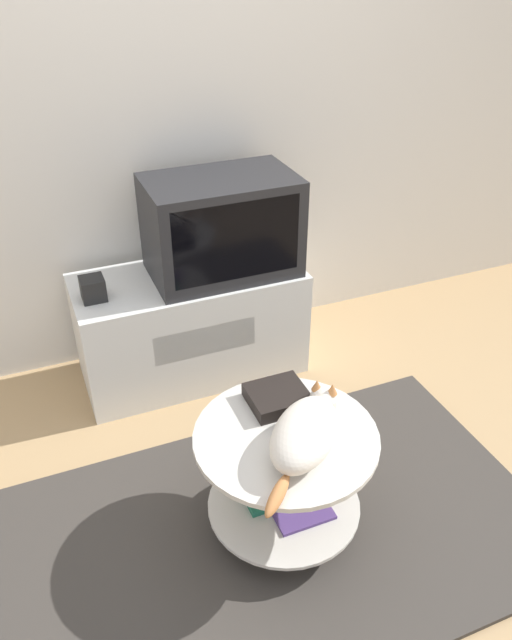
# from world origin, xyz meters

# --- Properties ---
(ground_plane) EXTENTS (12.00, 12.00, 0.00)m
(ground_plane) POSITION_xyz_m (0.00, 0.00, 0.00)
(ground_plane) COLOR tan
(wall_back) EXTENTS (8.00, 0.05, 2.60)m
(wall_back) POSITION_xyz_m (0.00, 1.38, 1.30)
(wall_back) COLOR silver
(wall_back) RESTS_ON ground_plane
(rug) EXTENTS (1.97, 1.16, 0.02)m
(rug) POSITION_xyz_m (0.00, 0.00, 0.01)
(rug) COLOR #3D3833
(rug) RESTS_ON ground_plane
(tv_stand) EXTENTS (1.04, 0.47, 0.52)m
(tv_stand) POSITION_xyz_m (0.02, 1.06, 0.26)
(tv_stand) COLOR silver
(tv_stand) RESTS_ON ground_plane
(tv) EXTENTS (0.65, 0.40, 0.44)m
(tv) POSITION_xyz_m (0.19, 1.05, 0.75)
(tv) COLOR #232326
(tv) RESTS_ON tv_stand
(speaker) EXTENTS (0.10, 0.10, 0.10)m
(speaker) POSITION_xyz_m (-0.40, 1.02, 0.57)
(speaker) COLOR black
(speaker) RESTS_ON tv_stand
(coffee_table) EXTENTS (0.62, 0.62, 0.44)m
(coffee_table) POSITION_xyz_m (0.04, 0.02, 0.29)
(coffee_table) COLOR #B2B2B7
(coffee_table) RESTS_ON rug
(dvd_box) EXTENTS (0.20, 0.18, 0.05)m
(dvd_box) POSITION_xyz_m (0.08, 0.18, 0.48)
(dvd_box) COLOR black
(dvd_box) RESTS_ON coffee_table
(cat) EXTENTS (0.43, 0.43, 0.13)m
(cat) POSITION_xyz_m (0.07, -0.05, 0.52)
(cat) COLOR silver
(cat) RESTS_ON coffee_table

